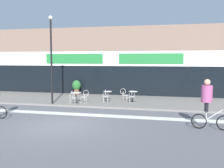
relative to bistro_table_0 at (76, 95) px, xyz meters
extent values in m
plane|color=#5B5B60|center=(1.33, -5.41, -0.63)|extent=(120.00, 120.00, 0.00)
cube|color=slate|center=(1.33, 1.84, -0.57)|extent=(40.00, 5.50, 0.12)
cube|color=#7F6656|center=(1.33, 6.59, 2.24)|extent=(40.00, 4.00, 5.75)
cube|color=black|center=(1.33, 4.62, 0.69)|extent=(38.80, 0.10, 2.40)
cube|color=white|center=(1.33, 4.64, 2.49)|extent=(39.20, 0.14, 1.20)
cube|color=#237A38|center=(-1.92, 4.57, 2.49)|extent=(5.10, 0.08, 0.84)
cube|color=#237A38|center=(4.57, 4.57, 2.49)|extent=(5.10, 0.08, 0.84)
cube|color=silver|center=(1.33, -2.89, -0.63)|extent=(36.00, 0.70, 0.01)
cylinder|color=black|center=(0.00, 0.00, -0.50)|extent=(0.39, 0.39, 0.02)
cylinder|color=black|center=(0.00, 0.00, -0.17)|extent=(0.07, 0.07, 0.69)
cylinder|color=silver|center=(0.00, 0.00, 0.19)|extent=(0.72, 0.72, 0.02)
cylinder|color=black|center=(1.89, 1.25, -0.50)|extent=(0.33, 0.33, 0.02)
cylinder|color=black|center=(1.89, 1.25, -0.17)|extent=(0.07, 0.07, 0.68)
cylinder|color=silver|center=(1.89, 1.25, 0.18)|extent=(0.61, 0.61, 0.02)
cylinder|color=black|center=(3.67, 1.48, -0.50)|extent=(0.35, 0.35, 0.02)
cylinder|color=black|center=(3.67, 1.48, -0.16)|extent=(0.07, 0.07, 0.70)
cylinder|color=silver|center=(3.67, 1.48, 0.20)|extent=(0.64, 0.64, 0.02)
cylinder|color=#B7B2AD|center=(0.00, -0.55, -0.08)|extent=(0.41, 0.41, 0.03)
cylinder|color=#B7B2AD|center=(-0.14, -0.41, -0.30)|extent=(0.03, 0.03, 0.42)
cylinder|color=#B7B2AD|center=(0.14, -0.41, -0.30)|extent=(0.03, 0.03, 0.42)
cylinder|color=#B7B2AD|center=(-0.14, -0.69, -0.30)|extent=(0.03, 0.03, 0.42)
cylinder|color=#B7B2AD|center=(0.14, -0.69, -0.30)|extent=(0.03, 0.03, 0.42)
torus|color=#B7B2AD|center=(-0.01, -0.72, 0.18)|extent=(0.04, 0.41, 0.41)
cylinder|color=#B7B2AD|center=(-0.18, -0.71, 0.05)|extent=(0.03, 0.03, 0.23)
cylinder|color=#B7B2AD|center=(0.17, -0.73, 0.05)|extent=(0.03, 0.03, 0.23)
cylinder|color=#B7B2AD|center=(0.55, 0.00, -0.08)|extent=(0.44, 0.44, 0.03)
cylinder|color=#B7B2AD|center=(0.40, -0.12, -0.30)|extent=(0.03, 0.03, 0.42)
cylinder|color=#B7B2AD|center=(0.43, 0.15, -0.30)|extent=(0.03, 0.03, 0.42)
cylinder|color=#B7B2AD|center=(0.67, -0.15, -0.30)|extent=(0.03, 0.03, 0.42)
cylinder|color=#B7B2AD|center=(0.70, 0.12, -0.30)|extent=(0.03, 0.03, 0.42)
torus|color=#B7B2AD|center=(0.72, -0.02, 0.18)|extent=(0.41, 0.07, 0.41)
cylinder|color=#B7B2AD|center=(0.70, -0.19, 0.05)|extent=(0.03, 0.03, 0.23)
cylinder|color=#B7B2AD|center=(0.74, 0.15, 0.05)|extent=(0.03, 0.03, 0.23)
cylinder|color=#B7B2AD|center=(1.89, 0.70, -0.08)|extent=(0.45, 0.45, 0.03)
cylinder|color=#B7B2AD|center=(1.74, 0.81, -0.30)|extent=(0.03, 0.03, 0.42)
cylinder|color=#B7B2AD|center=(2.01, 0.85, -0.30)|extent=(0.03, 0.03, 0.42)
cylinder|color=#B7B2AD|center=(1.78, 0.54, -0.30)|extent=(0.03, 0.03, 0.42)
cylinder|color=#B7B2AD|center=(2.05, 0.58, -0.30)|extent=(0.03, 0.03, 0.42)
torus|color=#B7B2AD|center=(1.92, 0.53, 0.18)|extent=(0.09, 0.41, 0.41)
cylinder|color=#B7B2AD|center=(1.75, 0.50, 0.05)|extent=(0.03, 0.03, 0.23)
cylinder|color=#B7B2AD|center=(2.09, 0.55, 0.05)|extent=(0.03, 0.03, 0.23)
cylinder|color=#B7B2AD|center=(3.67, 0.93, -0.08)|extent=(0.45, 0.45, 0.03)
cylinder|color=#B7B2AD|center=(3.51, 1.05, -0.30)|extent=(0.03, 0.03, 0.42)
cylinder|color=#B7B2AD|center=(3.79, 1.09, -0.30)|extent=(0.03, 0.03, 0.42)
cylinder|color=#B7B2AD|center=(3.54, 0.77, -0.30)|extent=(0.03, 0.03, 0.42)
cylinder|color=#B7B2AD|center=(3.82, 0.81, -0.30)|extent=(0.03, 0.03, 0.42)
torus|color=#B7B2AD|center=(3.69, 0.76, 0.18)|extent=(0.08, 0.41, 0.41)
cylinder|color=#B7B2AD|center=(3.52, 0.74, 0.05)|extent=(0.03, 0.03, 0.23)
cylinder|color=#B7B2AD|center=(3.86, 0.78, 0.05)|extent=(0.03, 0.03, 0.23)
cylinder|color=#B7B2AD|center=(3.12, 1.48, -0.08)|extent=(0.43, 0.43, 0.03)
cylinder|color=#B7B2AD|center=(3.26, 1.61, -0.30)|extent=(0.03, 0.03, 0.42)
cylinder|color=#B7B2AD|center=(3.25, 1.33, -0.30)|extent=(0.03, 0.03, 0.42)
cylinder|color=#B7B2AD|center=(2.99, 1.63, -0.30)|extent=(0.03, 0.03, 0.42)
cylinder|color=#B7B2AD|center=(2.97, 1.35, -0.30)|extent=(0.03, 0.03, 0.42)
torus|color=#B7B2AD|center=(2.95, 1.49, 0.18)|extent=(0.41, 0.06, 0.41)
cylinder|color=#B7B2AD|center=(2.96, 1.66, 0.05)|extent=(0.03, 0.03, 0.23)
cylinder|color=#B7B2AD|center=(2.93, 1.32, 0.05)|extent=(0.03, 0.03, 0.23)
cylinder|color=brown|center=(-1.50, 4.00, -0.27)|extent=(0.44, 0.44, 0.49)
ellipsoid|color=#28662D|center=(-1.50, 4.00, 0.27)|extent=(0.71, 0.71, 0.85)
cylinder|color=black|center=(-1.46, -0.60, 2.27)|extent=(0.12, 0.12, 5.56)
sphere|color=beige|center=(-1.46, -0.60, 5.13)|extent=(0.26, 0.26, 0.26)
torus|color=black|center=(8.58, -4.58, -0.30)|extent=(0.68, 0.11, 0.67)
torus|color=black|center=(7.54, -4.50, -0.30)|extent=(0.68, 0.11, 0.67)
cylinder|color=silver|center=(8.11, -4.54, -0.01)|extent=(0.81, 0.11, 0.61)
cylinder|color=silver|center=(7.83, -4.52, -0.06)|extent=(0.04, 0.04, 0.47)
cylinder|color=silver|center=(8.52, -4.58, 0.27)|extent=(0.07, 0.48, 0.03)
cylinder|color=black|center=(7.84, -4.43, 0.38)|extent=(0.18, 0.18, 0.40)
cylinder|color=black|center=(7.82, -4.61, 0.38)|extent=(0.18, 0.18, 0.40)
cylinder|color=#A84C7F|center=(7.83, -4.52, 0.94)|extent=(0.51, 0.51, 0.73)
sphere|color=tan|center=(7.83, -4.52, 1.45)|extent=(0.27, 0.27, 0.27)
torus|color=black|center=(-2.28, -4.81, -0.30)|extent=(0.67, 0.09, 0.66)
camera|label=1|loc=(6.39, -16.51, 2.46)|focal=42.00mm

